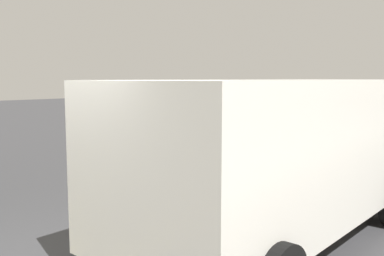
{
  "coord_description": "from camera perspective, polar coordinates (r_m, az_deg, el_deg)",
  "views": [
    {
      "loc": [
        -2.56,
        -4.14,
        2.22
      ],
      "look_at": [
        3.1,
        1.45,
        1.31
      ],
      "focal_mm": 40.62,
      "sensor_mm": 36.0,
      "label": 1
    }
  ],
  "objects": [
    {
      "name": "car_yellow_mid_road",
      "position": [
        17.73,
        22.38,
        1.44
      ],
      "size": [
        4.79,
        2.6,
        1.57
      ],
      "color": "gold",
      "rests_on": "ground_plane"
    },
    {
      "name": "lane_marking_centre",
      "position": [
        7.28,
        7.72,
        -11.22
      ],
      "size": [
        28.0,
        0.16,
        0.01
      ],
      "primitive_type": "cube",
      "color": "#E0D14C"
    },
    {
      "name": "white_van",
      "position": [
        5.94,
        11.47,
        -2.81
      ],
      "size": [
        5.32,
        2.53,
        2.2
      ],
      "color": "silver",
      "rests_on": "ground_plane"
    }
  ]
}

